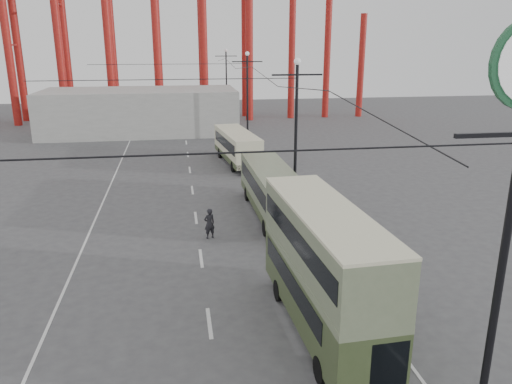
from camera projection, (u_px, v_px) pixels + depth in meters
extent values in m
cube|color=silver|center=(194.00, 203.00, 33.12)|extent=(0.15, 82.00, 0.01)
cube|color=silver|center=(285.00, 194.00, 35.03)|extent=(0.12, 120.00, 0.01)
cube|color=silver|center=(103.00, 202.00, 33.16)|extent=(0.12, 120.00, 0.01)
cylinder|color=black|center=(498.00, 290.00, 12.01)|extent=(0.20, 0.20, 9.00)
cylinder|color=black|center=(296.00, 136.00, 31.87)|extent=(0.20, 0.20, 9.00)
cylinder|color=black|center=(294.00, 199.00, 33.09)|extent=(0.44, 0.44, 0.50)
cube|color=black|center=(297.00, 75.00, 30.77)|extent=(3.20, 0.10, 0.10)
sphere|color=white|center=(297.00, 61.00, 30.54)|extent=(0.44, 0.44, 0.44)
cylinder|color=black|center=(247.00, 99.00, 52.67)|extent=(0.20, 0.20, 9.00)
cylinder|color=black|center=(248.00, 138.00, 53.90)|extent=(0.44, 0.44, 0.50)
cube|color=black|center=(247.00, 62.00, 51.58)|extent=(3.20, 0.10, 0.10)
sphere|color=white|center=(247.00, 54.00, 51.35)|extent=(0.44, 0.44, 0.44)
cylinder|color=black|center=(226.00, 83.00, 73.48)|extent=(0.20, 0.20, 9.00)
cylinder|color=black|center=(227.00, 112.00, 74.71)|extent=(0.44, 0.44, 0.50)
cube|color=black|center=(226.00, 56.00, 72.39)|extent=(3.20, 0.10, 0.10)
sphere|color=white|center=(226.00, 50.00, 72.15)|extent=(0.44, 0.44, 0.44)
cylinder|color=maroon|center=(9.00, 53.00, 61.41)|extent=(1.00, 1.00, 18.00)
cylinder|color=maroon|center=(18.00, 52.00, 65.20)|extent=(1.00, 1.00, 18.00)
cylinder|color=maroon|center=(55.00, 14.00, 61.02)|extent=(1.00, 1.00, 27.00)
cylinder|color=maroon|center=(62.00, 16.00, 64.80)|extent=(1.00, 1.00, 27.00)
cylinder|color=maroon|center=(293.00, 5.00, 66.04)|extent=(0.90, 0.90, 30.00)
cylinder|color=maroon|center=(328.00, 36.00, 67.95)|extent=(0.90, 0.90, 22.00)
cylinder|color=maroon|center=(361.00, 66.00, 69.85)|extent=(0.90, 0.90, 14.00)
cube|color=#9A9A95|center=(141.00, 111.00, 58.13)|extent=(22.00, 10.00, 5.00)
cube|color=#374425|center=(323.00, 294.00, 18.08)|extent=(2.64, 8.94, 1.95)
cube|color=black|center=(323.00, 284.00, 17.96)|extent=(2.59, 7.17, 0.80)
cube|color=#677455|center=(324.00, 267.00, 17.76)|extent=(2.66, 8.94, 0.27)
cube|color=#677455|center=(325.00, 238.00, 17.44)|extent=(2.64, 8.94, 1.95)
cube|color=black|center=(325.00, 235.00, 17.42)|extent=(2.66, 8.41, 0.75)
cube|color=beige|center=(326.00, 210.00, 17.15)|extent=(2.66, 8.94, 0.11)
cylinder|color=black|center=(279.00, 290.00, 20.50)|extent=(0.29, 0.90, 0.88)
cylinder|color=black|center=(325.00, 286.00, 20.89)|extent=(0.29, 0.90, 0.88)
cylinder|color=black|center=(321.00, 370.00, 15.52)|extent=(0.29, 0.90, 0.88)
cylinder|color=black|center=(380.00, 362.00, 15.92)|extent=(0.29, 0.90, 0.88)
cube|color=#677455|center=(272.00, 189.00, 30.42)|extent=(2.48, 10.27, 2.23)
cube|color=black|center=(272.00, 183.00, 30.31)|extent=(2.50, 9.15, 0.88)
cube|color=#374425|center=(272.00, 203.00, 30.67)|extent=(2.51, 10.27, 0.47)
cube|color=#677455|center=(272.00, 170.00, 30.07)|extent=(2.50, 10.27, 0.15)
cylinder|color=black|center=(248.00, 195.00, 33.30)|extent=(0.27, 0.93, 0.93)
cylinder|color=black|center=(279.00, 193.00, 33.64)|extent=(0.27, 0.93, 0.93)
cylinder|color=black|center=(265.00, 227.00, 27.50)|extent=(0.27, 0.93, 0.93)
cylinder|color=black|center=(302.00, 224.00, 27.85)|extent=(0.27, 0.93, 0.93)
cube|color=beige|center=(237.00, 146.00, 43.40)|extent=(3.23, 9.22, 2.17)
cube|color=black|center=(237.00, 142.00, 43.30)|extent=(3.15, 8.15, 0.86)
cube|color=#374425|center=(237.00, 155.00, 43.65)|extent=(3.26, 9.23, 0.45)
cube|color=beige|center=(237.00, 133.00, 43.07)|extent=(3.25, 9.23, 0.14)
cylinder|color=black|center=(221.00, 154.00, 45.64)|extent=(0.35, 0.93, 0.90)
cylinder|color=black|center=(242.00, 152.00, 46.16)|extent=(0.35, 0.93, 0.90)
cylinder|color=black|center=(233.00, 166.00, 40.97)|extent=(0.35, 0.93, 0.90)
cylinder|color=black|center=(257.00, 165.00, 41.48)|extent=(0.35, 0.93, 0.90)
imported|color=black|center=(209.00, 223.00, 26.92)|extent=(0.72, 0.60, 1.69)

